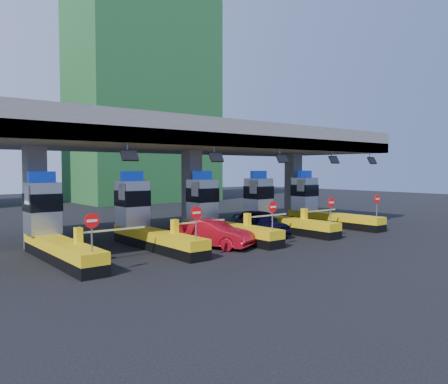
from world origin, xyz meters
TOP-DOWN VIEW (x-y plane):
  - ground at (0.00, 0.00)m, footprint 120.00×120.00m
  - toll_canopy at (0.00, 2.87)m, footprint 28.00×12.09m
  - toll_lane_far_left at (-10.00, 0.28)m, footprint 4.43×8.00m
  - toll_lane_left at (-5.00, 0.28)m, footprint 4.43×8.00m
  - toll_lane_center at (0.00, 0.28)m, footprint 4.43×8.00m
  - toll_lane_right at (5.00, 0.28)m, footprint 4.43×8.00m
  - toll_lane_far_right at (10.00, 0.28)m, footprint 4.43×8.00m
  - bg_building_scaffold at (12.00, 32.00)m, footprint 18.00×12.00m
  - van at (2.72, -0.76)m, footprint 2.84×5.13m
  - red_car at (-2.35, -2.24)m, footprint 3.37×4.89m

SIDE VIEW (x-z plane):
  - ground at x=0.00m, z-range 0.00..0.00m
  - red_car at x=-2.35m, z-range 0.00..1.53m
  - van at x=2.72m, z-range 0.00..1.65m
  - toll_lane_far_left at x=-10.00m, z-range -0.68..3.47m
  - toll_lane_left at x=-5.00m, z-range -0.68..3.47m
  - toll_lane_center at x=0.00m, z-range -0.68..3.47m
  - toll_lane_right at x=5.00m, z-range -0.68..3.47m
  - toll_lane_far_right at x=10.00m, z-range -0.68..3.47m
  - toll_canopy at x=0.00m, z-range 2.63..9.63m
  - bg_building_scaffold at x=12.00m, z-range 0.00..28.00m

